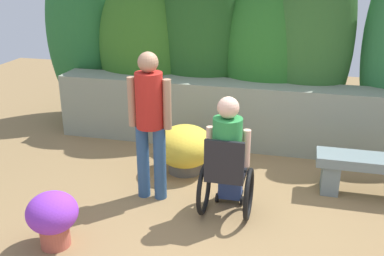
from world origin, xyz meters
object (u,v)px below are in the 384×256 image
Objects in this scene: person_in_wheelchair at (227,161)px; flower_pot_purple_near at (185,149)px; person_standing_companion at (150,117)px; flower_pot_red_accent at (53,216)px; stone_bench at (379,171)px.

person_in_wheelchair is 1.17m from flower_pot_purple_near.
person_standing_companion is 3.04× the size of flower_pot_red_accent.
person_in_wheelchair is at bearing 5.97° from person_standing_companion.
flower_pot_red_accent is (-0.60, -1.13, -0.66)m from person_standing_companion.
person_standing_companion is at bearing -104.85° from flower_pot_purple_near.
flower_pot_red_accent is at bearing -102.11° from person_standing_companion.
person_standing_companion is (-2.51, -0.65, 0.66)m from stone_bench.
person_in_wheelchair is at bearing -51.91° from flower_pot_purple_near.
stone_bench is 1.87× the size of flower_pot_purple_near.
person_in_wheelchair reaches higher than stone_bench.
stone_bench is 2.32m from flower_pot_purple_near.
person_standing_companion is (-0.89, 0.15, 0.35)m from person_in_wheelchair.
flower_pot_purple_near is (-2.31, 0.09, -0.00)m from stone_bench.
flower_pot_red_accent is (-1.49, -0.98, -0.30)m from person_in_wheelchair.
person_in_wheelchair is 2.39× the size of flower_pot_red_accent.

